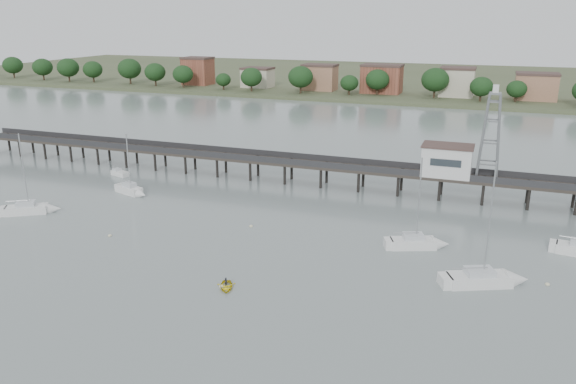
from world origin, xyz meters
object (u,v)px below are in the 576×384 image
sailboat_c (422,243)px  sailboat_d (493,279)px  sailboat_b (133,191)px  sailboat_a (35,209)px  pier (306,164)px  lattice_tower (491,137)px  white_tender (120,173)px  yellow_dinghy (226,288)px

sailboat_c → sailboat_d: sailboat_d is taller
sailboat_b → sailboat_c: bearing=9.9°
sailboat_b → sailboat_a: sailboat_a is taller
sailboat_d → pier: bearing=112.1°
lattice_tower → sailboat_b: size_ratio=1.37×
sailboat_a → white_tender: 22.92m
pier → yellow_dinghy: pier is taller
sailboat_c → sailboat_d: 12.26m
sailboat_d → lattice_tower: bearing=68.9°
pier → white_tender: (-35.93, -7.34, -3.33)m
lattice_tower → yellow_dinghy: size_ratio=5.09×
sailboat_b → yellow_dinghy: 40.54m
sailboat_c → sailboat_d: bearing=-63.7°
sailboat_c → white_tender: bearing=143.1°
sailboat_c → yellow_dinghy: bearing=-156.8°
sailboat_c → sailboat_a: size_ratio=0.97×
sailboat_c → sailboat_a: 59.77m
sailboat_b → sailboat_a: size_ratio=0.83×
sailboat_a → yellow_dinghy: size_ratio=4.46×
sailboat_b → white_tender: sailboat_b is taller
pier → yellow_dinghy: size_ratio=49.22×
lattice_tower → yellow_dinghy: (-26.84, -43.07, -11.10)m
pier → sailboat_d: 46.05m
lattice_tower → white_tender: size_ratio=3.74×
sailboat_c → sailboat_b: size_ratio=1.17×
white_tender → lattice_tower: bearing=22.8°
pier → sailboat_d: sailboat_d is taller
sailboat_b → white_tender: (-9.71, 9.47, -0.19)m
pier → sailboat_c: bearing=-43.9°
sailboat_c → yellow_dinghy: sailboat_c is taller
white_tender → yellow_dinghy: (40.59, -35.73, -0.46)m
lattice_tower → sailboat_b: 61.02m
lattice_tower → yellow_dinghy: lattice_tower is taller
lattice_tower → white_tender: bearing=-173.8°
sailboat_b → sailboat_d: sailboat_d is taller
sailboat_b → lattice_tower: bearing=33.6°
sailboat_a → pier: bearing=8.3°
lattice_tower → sailboat_d: bearing=-86.5°
pier → white_tender: 36.83m
lattice_tower → sailboat_c: size_ratio=1.17×
pier → lattice_tower: (31.50, 0.00, 7.31)m
sailboat_c → lattice_tower: bearing=50.8°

